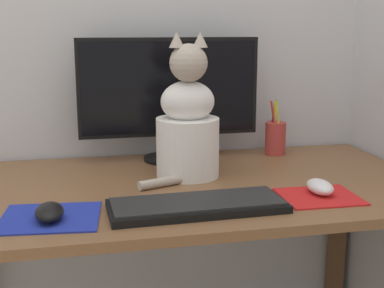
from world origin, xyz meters
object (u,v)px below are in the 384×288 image
(computer_mouse_left, at_px, (49,212))
(computer_mouse_right, at_px, (320,187))
(keyboard, at_px, (197,205))
(pen_cup, at_px, (275,137))
(cat, at_px, (188,124))
(monitor, at_px, (169,94))

(computer_mouse_left, bearing_deg, computer_mouse_right, 3.94)
(keyboard, xyz_separation_m, pen_cup, (0.38, 0.49, 0.05))
(computer_mouse_right, distance_m, cat, 0.41)
(monitor, height_order, pen_cup, monitor)
(computer_mouse_right, xyz_separation_m, pen_cup, (0.05, 0.45, 0.04))
(monitor, xyz_separation_m, cat, (0.02, -0.20, -0.06))
(cat, bearing_deg, computer_mouse_left, -141.91)
(keyboard, relative_size, computer_mouse_left, 3.91)
(computer_mouse_right, bearing_deg, cat, 140.24)
(pen_cup, bearing_deg, computer_mouse_right, -96.30)
(keyboard, relative_size, pen_cup, 2.31)
(computer_mouse_right, xyz_separation_m, cat, (-0.30, 0.25, 0.13))
(computer_mouse_right, distance_m, pen_cup, 0.45)
(computer_mouse_left, distance_m, cat, 0.50)
(monitor, relative_size, keyboard, 1.36)
(cat, xyz_separation_m, pen_cup, (0.35, 0.20, -0.10))
(computer_mouse_left, bearing_deg, keyboard, 0.54)
(monitor, xyz_separation_m, keyboard, (-0.02, -0.49, -0.21))
(cat, bearing_deg, keyboard, -97.21)
(keyboard, bearing_deg, computer_mouse_right, 5.72)
(keyboard, bearing_deg, monitor, 85.95)
(monitor, xyz_separation_m, computer_mouse_right, (0.31, -0.45, -0.19))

